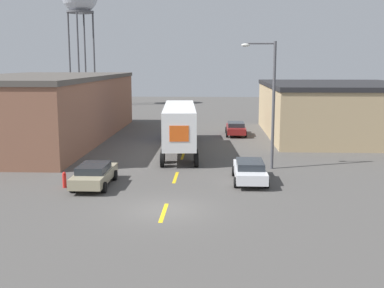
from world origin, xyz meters
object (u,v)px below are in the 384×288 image
(parked_car_left_near, at_px, (94,174))
(parked_car_right_near, at_px, (250,170))
(semi_truck, at_px, (180,123))
(fire_hydrant, at_px, (64,180))
(street_lamp, at_px, (270,97))
(parked_car_right_far, at_px, (236,128))

(parked_car_left_near, bearing_deg, parked_car_right_near, 9.04)
(parked_car_right_near, bearing_deg, parked_car_left_near, -170.96)
(semi_truck, xyz_separation_m, parked_car_right_near, (4.99, -10.44, -1.58))
(parked_car_left_near, relative_size, fire_hydrant, 5.06)
(parked_car_right_near, distance_m, parked_car_left_near, 9.24)
(parked_car_left_near, relative_size, street_lamp, 0.56)
(semi_truck, height_order, parked_car_right_far, semi_truck)
(semi_truck, bearing_deg, street_lamp, -49.41)
(semi_truck, distance_m, parked_car_right_far, 10.10)
(parked_car_right_near, bearing_deg, fire_hydrant, -170.06)
(semi_truck, distance_m, fire_hydrant, 13.73)
(parked_car_right_far, bearing_deg, parked_car_left_near, -113.97)
(semi_truck, bearing_deg, fire_hydrant, -118.94)
(parked_car_right_far, bearing_deg, fire_hydrant, -117.17)
(street_lamp, bearing_deg, parked_car_right_far, 95.73)
(street_lamp, relative_size, fire_hydrant, 9.10)
(semi_truck, height_order, parked_car_right_near, semi_truck)
(parked_car_right_far, height_order, street_lamp, street_lamp)
(semi_truck, relative_size, parked_car_left_near, 3.14)
(parked_car_right_far, xyz_separation_m, parked_car_right_near, (0.00, -19.08, 0.00))
(parked_car_right_near, relative_size, parked_car_left_near, 1.00)
(parked_car_right_far, xyz_separation_m, fire_hydrant, (-10.76, -20.97, -0.24))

